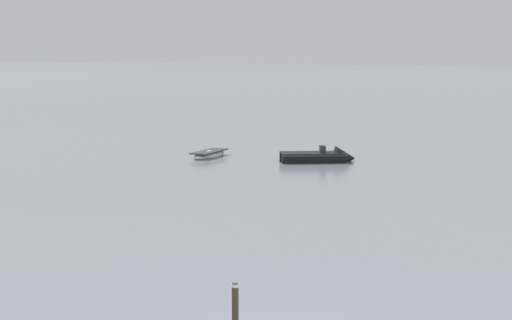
# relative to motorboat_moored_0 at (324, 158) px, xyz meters

# --- Properties ---
(motorboat_moored_0) EXTENTS (5.58, 4.02, 1.83)m
(motorboat_moored_0) POSITION_rel_motorboat_moored_0_xyz_m (0.00, 0.00, 0.00)
(motorboat_moored_0) COLOR black
(motorboat_moored_0) RESTS_ON ground
(rowboat_moored_0) EXTENTS (1.55, 4.10, 0.64)m
(rowboat_moored_0) POSITION_rel_motorboat_moored_0_xyz_m (-8.62, -0.73, -0.08)
(rowboat_moored_0) COLOR white
(rowboat_moored_0) RESTS_ON ground
(mooring_post_near) EXTENTS (0.22, 0.22, 1.97)m
(mooring_post_near) POSITION_rel_motorboat_moored_0_xyz_m (8.65, -35.79, 0.59)
(mooring_post_near) COLOR #3E3323
(mooring_post_near) RESTS_ON ground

